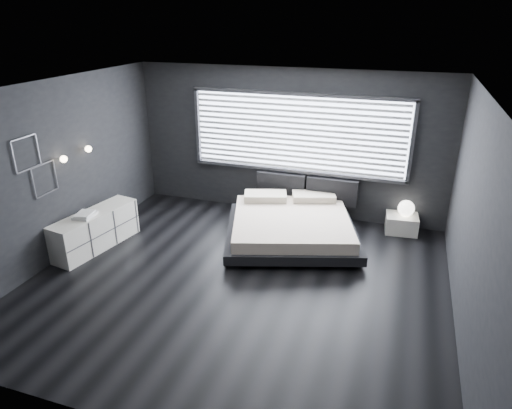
% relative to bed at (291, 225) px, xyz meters
% --- Properties ---
extents(room, '(6.04, 6.00, 2.80)m').
position_rel_bed_xyz_m(room, '(-0.40, -1.59, 1.13)').
color(room, black).
rests_on(room, ground).
extents(window, '(4.14, 0.09, 1.52)m').
position_rel_bed_xyz_m(window, '(-0.20, 1.11, 1.34)').
color(window, white).
rests_on(window, ground).
extents(headboard, '(1.96, 0.16, 0.52)m').
position_rel_bed_xyz_m(headboard, '(0.01, 1.05, 0.30)').
color(headboard, black).
rests_on(headboard, ground).
extents(sconce_near, '(0.18, 0.11, 0.11)m').
position_rel_bed_xyz_m(sconce_near, '(-3.29, -1.54, 1.33)').
color(sconce_near, silver).
rests_on(sconce_near, ground).
extents(sconce_far, '(0.18, 0.11, 0.11)m').
position_rel_bed_xyz_m(sconce_far, '(-3.29, -0.94, 1.33)').
color(sconce_far, silver).
rests_on(sconce_far, ground).
extents(wall_art_upper, '(0.01, 0.48, 0.48)m').
position_rel_bed_xyz_m(wall_art_upper, '(-3.38, -2.14, 1.58)').
color(wall_art_upper, '#47474C').
rests_on(wall_art_upper, ground).
extents(wall_art_lower, '(0.01, 0.48, 0.48)m').
position_rel_bed_xyz_m(wall_art_lower, '(-3.38, -1.89, 1.11)').
color(wall_art_lower, '#47474C').
rests_on(wall_art_lower, ground).
extents(bed, '(2.75, 2.68, 0.57)m').
position_rel_bed_xyz_m(bed, '(0.00, 0.00, 0.00)').
color(bed, black).
rests_on(bed, ground).
extents(nightstand, '(0.60, 0.51, 0.32)m').
position_rel_bed_xyz_m(nightstand, '(1.83, 0.91, -0.10)').
color(nightstand, white).
rests_on(nightstand, ground).
extents(orb_lamp, '(0.29, 0.29, 0.29)m').
position_rel_bed_xyz_m(orb_lamp, '(1.87, 0.91, 0.20)').
color(orb_lamp, white).
rests_on(orb_lamp, nightstand).
extents(dresser, '(0.72, 1.65, 0.64)m').
position_rel_bed_xyz_m(dresser, '(-3.05, -1.34, 0.05)').
color(dresser, white).
rests_on(dresser, ground).
extents(book_stack, '(0.31, 0.39, 0.07)m').
position_rel_bed_xyz_m(book_stack, '(-3.07, -1.52, 0.41)').
color(book_stack, white).
rests_on(book_stack, dresser).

